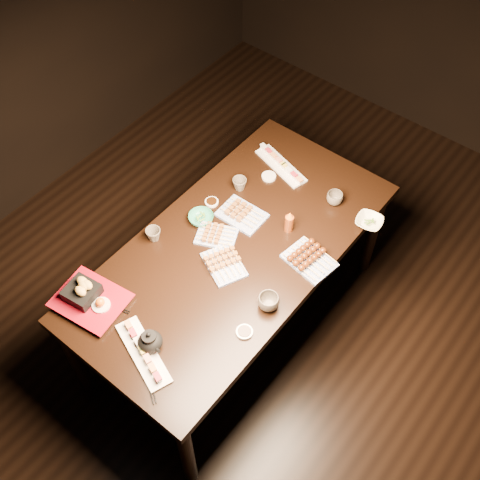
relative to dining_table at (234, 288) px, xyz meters
The scene contains 23 objects.
ground 0.49m from the dining_table, 41.99° to the right, with size 5.00×5.00×0.00m, color black.
dining_table is the anchor object (origin of this frame).
sushi_platter_near 0.82m from the dining_table, 85.58° to the right, with size 0.38×0.11×0.05m, color white, non-canonical shape.
sushi_platter_far 0.75m from the dining_table, 104.28° to the left, with size 0.36×0.10×0.04m, color white, non-canonical shape.
yakitori_plate_center 0.42m from the dining_table, behind, with size 0.21×0.15×0.05m, color #828EB6, non-canonical shape.
yakitori_plate_right 0.42m from the dining_table, 75.65° to the right, with size 0.23×0.16×0.06m, color #828EB6, non-canonical shape.
yakitori_plate_left 0.46m from the dining_table, 117.86° to the left, with size 0.24×0.18×0.06m, color #828EB6, non-canonical shape.
tsukune_plate 0.56m from the dining_table, 26.49° to the left, with size 0.24×0.18×0.06m, color #828EB6, non-canonical shape.
edamame_bowl_green 0.47m from the dining_table, behind, with size 0.13×0.13×0.04m, color #2D8A66.
edamame_bowl_cream 0.83m from the dining_table, 51.51° to the left, with size 0.14×0.14×0.03m, color #F8F1CB.
tempura_tray 0.87m from the dining_table, 115.91° to the right, with size 0.33×0.26×0.12m, color black, non-canonical shape.
teacup_near_left 0.58m from the dining_table, 149.85° to the right, with size 0.08×0.08×0.07m, color #50483D.
teacup_mid_right 0.56m from the dining_table, 25.65° to the right, with size 0.10×0.10×0.08m, color #50483D.
teacup_far_left 0.58m from the dining_table, 124.69° to the left, with size 0.08×0.08×0.07m, color #50483D.
teacup_far_right 0.74m from the dining_table, 68.58° to the left, with size 0.09×0.09×0.07m, color #50483D.
teapot 0.79m from the dining_table, 85.22° to the right, with size 0.13×0.13×0.11m, color black, non-canonical shape.
condiment_bottle 0.54m from the dining_table, 61.84° to the left, with size 0.05×0.05×0.14m, color #692A0E.
sauce_dish_west 0.51m from the dining_table, 150.29° to the left, with size 0.07×0.07×0.01m, color white.
sauce_dish_east 0.53m from the dining_table, 35.09° to the left, with size 0.08×0.08×0.01m, color white.
sauce_dish_se 0.62m from the dining_table, 45.24° to the right, with size 0.08×0.08×0.01m, color white.
sauce_dish_nw 0.66m from the dining_table, 107.50° to the left, with size 0.08×0.08×0.01m, color white.
chopsticks_near 0.77m from the dining_table, 111.33° to the right, with size 0.21×0.02×0.01m, color black, non-canonical shape.
chopsticks_se 0.89m from the dining_table, 78.26° to the right, with size 0.23×0.02×0.01m, color black, non-canonical shape.
Camera 1 is at (0.93, -1.19, 3.21)m, focal length 45.00 mm.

